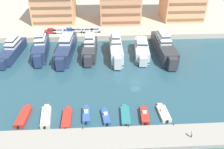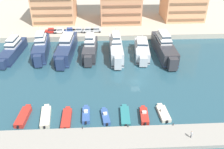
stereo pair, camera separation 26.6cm
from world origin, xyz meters
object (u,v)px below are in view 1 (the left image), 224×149
object	(u,v)px
yacht_silver_center	(116,48)
motorboat_blue_center_left	(86,115)
motorboat_teal_center_right	(125,115)
motorboat_cream_left	(46,117)
motorboat_red_mid_right	(144,115)
car_blue_mid_left	(69,30)
yacht_charcoal_mid_right	(164,47)
yacht_navy_far_left	(12,50)
car_silver_center	(88,30)
car_white_left	(59,31)
motorboat_blue_center	(106,116)
car_red_far_left	(50,31)
pedestrian_near_edge	(192,134)
car_silver_center_right	(96,30)
motorboat_red_mid_left	(67,118)
yacht_charcoal_center_left	(90,48)
motorboat_red_far_left	(24,117)
yacht_navy_mid_left	(66,48)
yacht_silver_center_right	(142,50)
motorboat_cream_right	(163,113)
yacht_navy_left	(41,47)
car_silver_center_left	(78,30)

from	to	relation	value
yacht_silver_center	motorboat_blue_center_left	xyz separation A→B (m)	(-8.68, -29.65, -2.22)
motorboat_teal_center_right	motorboat_cream_left	bearing A→B (deg)	178.37
motorboat_red_mid_right	yacht_silver_center	bearing A→B (deg)	98.00
yacht_silver_center	car_blue_mid_left	size ratio (longest dim) A/B	4.68
yacht_silver_center	yacht_charcoal_mid_right	xyz separation A→B (m)	(15.82, 0.29, -0.03)
yacht_navy_far_left	car_silver_center	size ratio (longest dim) A/B	4.62
motorboat_red_mid_right	car_white_left	bearing A→B (deg)	117.43
yacht_charcoal_mid_right	motorboat_blue_center	size ratio (longest dim) A/B	3.88
motorboat_blue_center	motorboat_teal_center_right	xyz separation A→B (m)	(4.43, 0.10, -0.02)
car_blue_mid_left	motorboat_cream_left	bearing A→B (deg)	-91.36
car_red_far_left	pedestrian_near_edge	bearing A→B (deg)	-56.70
motorboat_red_mid_right	car_silver_center_right	size ratio (longest dim) A/B	1.48
motorboat_red_mid_left	yacht_charcoal_center_left	bearing A→B (deg)	81.94
motorboat_red_far_left	motorboat_blue_center	size ratio (longest dim) A/B	1.27
motorboat_teal_center_right	motorboat_red_mid_right	bearing A→B (deg)	-5.19
yacht_charcoal_center_left	car_white_left	xyz separation A→B (m)	(-11.79, 15.54, 0.40)
motorboat_blue_center_left	motorboat_red_far_left	bearing A→B (deg)	179.86
pedestrian_near_edge	motorboat_red_far_left	bearing A→B (deg)	166.36
motorboat_blue_center	car_silver_center	distance (m)	47.36
yacht_navy_mid_left	car_blue_mid_left	bearing A→B (deg)	91.44
motorboat_blue_center	car_red_far_left	size ratio (longest dim) A/B	1.43
yacht_navy_far_left	motorboat_red_far_left	distance (m)	33.49
yacht_navy_mid_left	pedestrian_near_edge	world-z (taller)	yacht_navy_mid_left
yacht_silver_center	motorboat_red_mid_right	size ratio (longest dim) A/B	3.16
yacht_navy_far_left	yacht_navy_mid_left	distance (m)	17.47
yacht_silver_center	car_blue_mid_left	xyz separation A→B (m)	(-16.52, 16.66, 0.17)
yacht_silver_center_right	motorboat_cream_left	bearing A→B (deg)	-131.15
motorboat_cream_left	motorboat_blue_center	xyz separation A→B (m)	(13.28, -0.60, -0.05)
yacht_charcoal_mid_right	motorboat_cream_right	world-z (taller)	yacht_charcoal_mid_right
motorboat_cream_left	motorboat_teal_center_right	world-z (taller)	motorboat_cream_left
yacht_navy_far_left	yacht_navy_left	size ratio (longest dim) A/B	1.03
car_white_left	car_silver_center_left	distance (m)	6.99
yacht_navy_far_left	yacht_navy_mid_left	bearing A→B (deg)	-0.92
yacht_navy_far_left	yacht_silver_center_right	world-z (taller)	yacht_navy_far_left
yacht_silver_center	motorboat_teal_center_right	world-z (taller)	yacht_silver_center
yacht_silver_center_right	pedestrian_near_edge	world-z (taller)	yacht_silver_center_right
yacht_silver_center_right	motorboat_blue_center	xyz separation A→B (m)	(-12.83, -30.48, -1.58)
motorboat_blue_center_left	pedestrian_near_edge	bearing A→B (deg)	-21.86
yacht_charcoal_mid_right	pedestrian_near_edge	xyz separation A→B (m)	(-3.40, -38.39, -0.87)
motorboat_blue_center	car_silver_center_right	distance (m)	47.28
motorboat_red_mid_left	motorboat_cream_right	bearing A→B (deg)	2.01
car_silver_center_right	pedestrian_near_edge	bearing A→B (deg)	-70.95
yacht_navy_mid_left	pedestrian_near_edge	distance (m)	48.99
yacht_charcoal_mid_right	motorboat_teal_center_right	world-z (taller)	yacht_charcoal_mid_right
yacht_charcoal_mid_right	motorboat_red_mid_right	size ratio (longest dim) A/B	3.70
yacht_navy_left	yacht_charcoal_center_left	distance (m)	16.03
yacht_navy_mid_left	motorboat_blue_center	world-z (taller)	yacht_navy_mid_left
yacht_silver_center_right	yacht_silver_center	bearing A→B (deg)	-179.63
motorboat_blue_center_left	yacht_charcoal_center_left	bearing A→B (deg)	89.53
car_silver_center_left	car_silver_center	world-z (taller)	same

